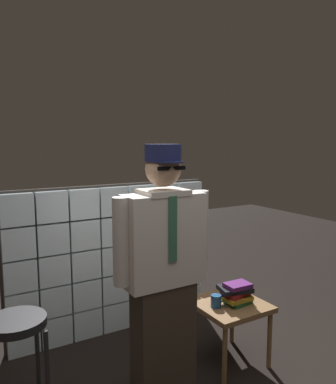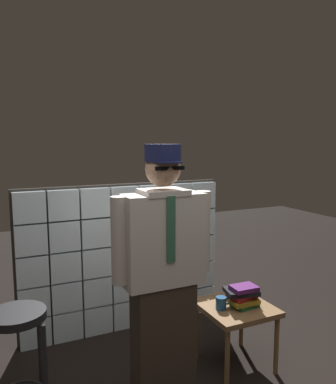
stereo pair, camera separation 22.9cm
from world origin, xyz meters
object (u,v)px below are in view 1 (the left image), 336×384
(bar_stool, at_px, (17,350))
(side_table, at_px, (229,310))
(standing_person, at_px, (163,273))
(coffee_mug, at_px, (216,301))
(book_stack, at_px, (236,293))

(bar_stool, distance_m, side_table, 1.57)
(standing_person, xyz_separation_m, side_table, (0.67, 0.13, -0.47))
(standing_person, bearing_deg, coffee_mug, 13.00)
(standing_person, height_order, coffee_mug, standing_person)
(standing_person, bearing_deg, book_stack, 7.46)
(side_table, xyz_separation_m, book_stack, (0.03, -0.04, 0.15))
(book_stack, relative_size, coffee_mug, 2.20)
(side_table, height_order, coffee_mug, coffee_mug)
(book_stack, bearing_deg, coffee_mug, 169.81)
(bar_stool, bearing_deg, standing_person, -8.82)
(standing_person, distance_m, coffee_mug, 0.66)
(standing_person, height_order, bar_stool, standing_person)
(book_stack, bearing_deg, standing_person, -172.47)
(bar_stool, height_order, side_table, bar_stool)
(bar_stool, distance_m, book_stack, 1.60)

